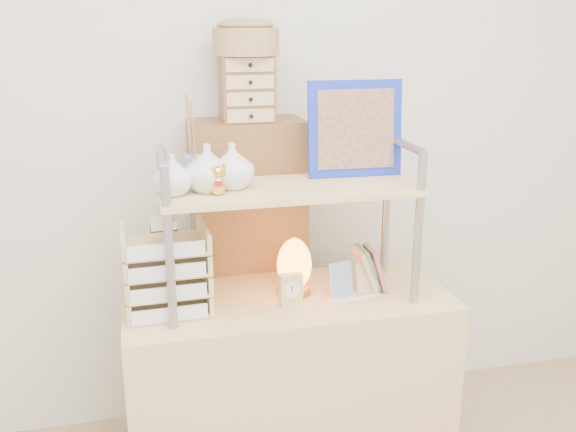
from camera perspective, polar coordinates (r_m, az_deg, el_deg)
name	(u,v)px	position (r m, az deg, el deg)	size (l,w,h in m)	color
room_shell	(379,39)	(1.40, 8.09, 15.33)	(3.42, 3.41, 2.61)	silver
desk	(289,386)	(2.56, 0.07, -14.85)	(1.20, 0.50, 0.75)	tan
cabinet	(250,279)	(2.73, -3.43, -5.65)	(0.45, 0.24, 1.35)	brown
hutch	(264,179)	(2.23, -2.12, 3.27)	(0.92, 0.34, 0.77)	#92969F
letter_tray	(166,274)	(2.27, -10.76, -5.10)	(0.29, 0.27, 0.34)	tan
salt_lamp	(294,266)	(2.37, 0.54, -4.44)	(0.14, 0.13, 0.22)	brown
desk_clock	(291,289)	(2.30, 0.26, -6.53)	(0.09, 0.05, 0.12)	#DABD75
postcard_stand	(354,287)	(2.38, 5.85, -6.28)	(0.20, 0.10, 0.14)	white
drawer_chest	(247,89)	(2.51, -3.68, 11.24)	(0.20, 0.16, 0.25)	brown
woven_basket	(246,41)	(2.50, -3.77, 15.24)	(0.25, 0.25, 0.10)	olive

